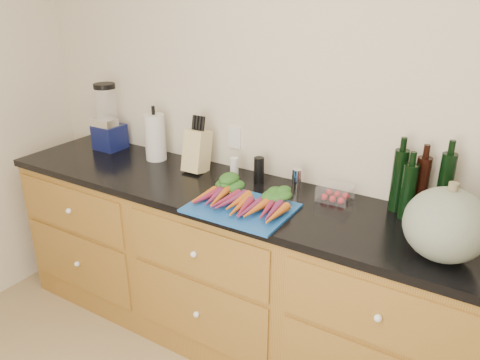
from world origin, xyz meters
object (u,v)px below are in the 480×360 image
Objects in this scene: blender_appliance at (108,121)px; knife_block at (197,151)px; cutting_board at (241,208)px; carrots at (245,199)px; squash at (446,225)px; paper_towel at (155,137)px; tomato_box at (335,193)px.

blender_appliance is 0.72m from knife_block.
knife_block is at bearing 147.76° from cutting_board.
blender_appliance reaches higher than carrots.
cutting_board is 0.57m from knife_block.
squash is (0.89, 0.01, 0.11)m from carrots.
blender_appliance is (-2.08, 0.27, 0.04)m from squash.
blender_appliance is at bearing -179.66° from paper_towel.
squash is 1.14× the size of paper_towel.
carrots is 0.86m from paper_towel.
knife_block is (-1.36, 0.25, -0.03)m from squash.
knife_block is 1.47× the size of tomato_box.
knife_block is at bearing 150.86° from carrots.
squash is 2.00× the size of tomato_box.
tomato_box is at bearing 2.09° from knife_block.
tomato_box is (0.34, 0.30, 0.00)m from carrots.
squash is 1.39m from knife_block.
tomato_box is at bearing 0.46° from blender_appliance.
carrots is 0.55m from knife_block.
carrots is at bearing -29.14° from knife_block.
carrots reaches higher than cutting_board.
cutting_board is at bearing -14.95° from blender_appliance.
knife_block is (-0.48, 0.30, 0.11)m from cutting_board.
knife_block is (0.33, -0.02, -0.02)m from paper_towel.
cutting_board is 1.72× the size of paper_towel.
knife_block reaches higher than carrots.
tomato_box is (1.53, 0.01, -0.15)m from blender_appliance.
tomato_box is (0.82, 0.03, -0.08)m from knife_block.
cutting_board is at bearing -136.24° from tomato_box.
blender_appliance is 0.39m from paper_towel.
blender_appliance is at bearing 165.05° from cutting_board.
paper_towel is at bearing 158.23° from cutting_board.
paper_towel is at bearing 160.41° from carrots.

